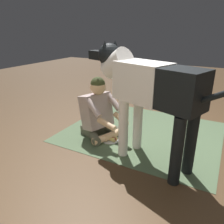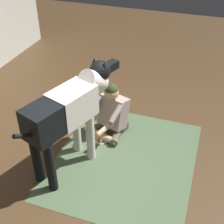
# 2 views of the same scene
# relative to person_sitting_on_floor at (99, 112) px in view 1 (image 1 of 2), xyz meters

# --- Properties ---
(ground_plane) EXTENTS (13.58, 13.58, 0.00)m
(ground_plane) POSITION_rel_person_sitting_on_floor_xyz_m (-0.80, -0.18, -0.34)
(ground_plane) COLOR #432E1A
(area_rug) EXTENTS (2.12, 1.81, 0.01)m
(area_rug) POSITION_rel_person_sitting_on_floor_xyz_m (-0.51, -0.38, -0.33)
(area_rug) COLOR #46593D
(area_rug) RESTS_ON ground
(person_sitting_on_floor) EXTENTS (0.72, 0.60, 0.83)m
(person_sitting_on_floor) POSITION_rel_person_sitting_on_floor_xyz_m (0.00, 0.00, 0.00)
(person_sitting_on_floor) COLOR #4E4E3D
(person_sitting_on_floor) RESTS_ON ground
(large_dog) EXTENTS (1.64, 0.71, 1.29)m
(large_dog) POSITION_rel_person_sitting_on_floor_xyz_m (-0.76, 0.26, 0.51)
(large_dog) COLOR silver
(large_dog) RESTS_ON ground
(hot_dog_on_plate) EXTENTS (0.24, 0.24, 0.06)m
(hot_dog_on_plate) POSITION_rel_person_sitting_on_floor_xyz_m (-0.22, 0.08, -0.31)
(hot_dog_on_plate) COLOR silver
(hot_dog_on_plate) RESTS_ON ground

